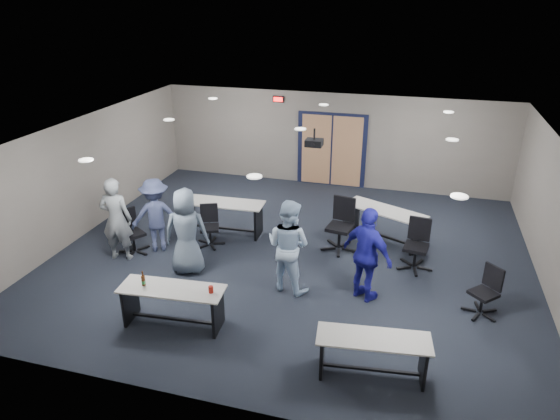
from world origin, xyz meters
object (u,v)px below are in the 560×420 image
(chair_back_d, at_px, (416,245))
(chair_loose_left, at_px, (133,232))
(table_front_left, at_px, (173,299))
(person_navy, at_px, (367,255))
(table_front_right, at_px, (373,350))
(chair_back_c, at_px, (340,226))
(table_back_left, at_px, (223,212))
(person_back, at_px, (156,215))
(table_back_right, at_px, (384,219))
(chair_loose_right, at_px, (484,292))
(person_gray, at_px, (116,219))
(person_plaid, at_px, (186,231))
(chair_back_a, at_px, (210,226))
(person_lightblue, at_px, (288,246))

(chair_back_d, distance_m, chair_loose_left, 6.02)
(table_front_left, xyz_separation_m, person_navy, (3.05, 1.70, 0.41))
(table_front_right, xyz_separation_m, chair_back_c, (-1.13, 3.80, 0.13))
(chair_back_c, bearing_deg, chair_back_d, -4.15)
(table_back_left, height_order, person_back, person_back)
(table_back_right, xyz_separation_m, chair_back_c, (-0.89, -0.74, 0.07))
(chair_loose_right, bearing_deg, table_back_right, 172.56)
(table_back_right, relative_size, chair_loose_left, 2.02)
(person_gray, bearing_deg, person_plaid, 166.69)
(chair_loose_left, bearing_deg, chair_back_a, -29.41)
(table_front_left, xyz_separation_m, chair_back_a, (-0.56, 2.88, -0.03))
(chair_loose_left, height_order, person_lightblue, person_lightblue)
(chair_back_d, xyz_separation_m, chair_loose_right, (1.19, -1.32, -0.08))
(table_back_left, distance_m, chair_back_a, 0.71)
(chair_loose_right, relative_size, person_navy, 0.50)
(table_front_left, xyz_separation_m, table_back_left, (-0.51, 3.58, 0.03))
(chair_loose_left, bearing_deg, table_front_left, -103.14)
(table_back_left, relative_size, chair_loose_right, 2.13)
(person_back, bearing_deg, chair_loose_right, 144.76)
(table_back_left, bearing_deg, table_front_left, -84.54)
(chair_back_c, distance_m, person_plaid, 3.32)
(table_front_left, height_order, table_back_left, table_front_left)
(table_back_left, distance_m, table_back_right, 3.73)
(table_back_right, bearing_deg, person_lightblue, -97.46)
(table_front_right, distance_m, person_navy, 2.11)
(table_front_right, xyz_separation_m, chair_back_d, (0.51, 3.40, 0.08))
(chair_back_a, distance_m, person_back, 1.19)
(chair_back_c, height_order, person_gray, person_gray)
(chair_back_c, height_order, chair_loose_left, chair_back_c)
(table_back_right, relative_size, chair_back_d, 1.85)
(person_lightblue, height_order, person_back, person_lightblue)
(person_navy, bearing_deg, table_front_right, 132.63)
(chair_loose_right, height_order, person_lightblue, person_lightblue)
(table_back_right, xyz_separation_m, person_lightblue, (-1.58, -2.55, 0.39))
(chair_back_c, xyz_separation_m, person_navy, (0.78, -1.76, 0.32))
(chair_back_c, distance_m, person_lightblue, 1.96)
(chair_loose_right, bearing_deg, table_front_right, -85.05)
(person_navy, bearing_deg, chair_back_a, 14.77)
(person_lightblue, xyz_separation_m, person_navy, (1.46, 0.05, -0.00))
(chair_back_a, distance_m, person_lightblue, 2.51)
(person_gray, bearing_deg, person_back, -145.62)
(table_back_right, height_order, chair_back_c, chair_back_c)
(person_navy, bearing_deg, person_gray, 31.58)
(table_back_right, distance_m, person_plaid, 4.47)
(table_back_right, xyz_separation_m, chair_back_a, (-3.73, -1.32, -0.05))
(person_gray, bearing_deg, table_front_left, 130.39)
(chair_loose_left, distance_m, person_back, 0.63)
(table_back_left, relative_size, chair_back_a, 2.08)
(chair_loose_right, relative_size, person_back, 0.55)
(chair_back_d, bearing_deg, table_front_right, -90.57)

